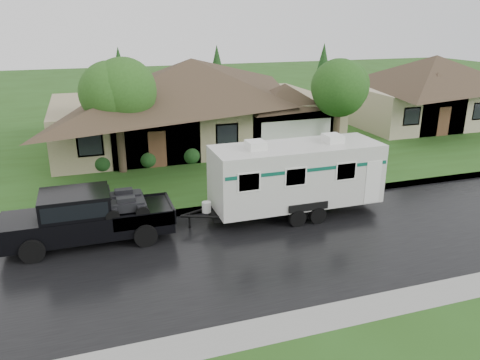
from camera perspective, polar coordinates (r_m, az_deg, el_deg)
name	(u,v)px	position (r m, az deg, el deg)	size (l,w,h in m)	color
ground	(224,230)	(19.32, -1.97, -6.15)	(140.00, 140.00, 0.00)	#264B17
road	(239,252)	(17.61, -0.09, -8.79)	(140.00, 8.00, 0.01)	black
curb	(210,209)	(21.27, -3.71, -3.50)	(140.00, 0.50, 0.15)	gray
lawn	(163,142)	(33.16, -9.42, 4.64)	(140.00, 26.00, 0.15)	#264B17
house_main	(197,92)	(31.77, -5.27, 10.67)	(19.44, 10.80, 6.90)	gray
house_neighbor	(438,82)	(41.58, 22.94, 10.90)	(15.12, 9.72, 6.45)	tan
tree_left_green	(116,91)	(25.85, -14.83, 10.40)	(3.86, 3.86, 6.40)	#382B1E
tree_right_green	(339,89)	(29.25, 11.99, 10.76)	(3.51, 3.51, 5.81)	#382B1E
shrub_row	(211,152)	(28.01, -3.50, 3.39)	(13.60, 1.00, 1.00)	#143814
pickup_truck	(85,215)	(18.84, -18.37, -4.12)	(6.29, 2.39, 2.10)	black
travel_trailer	(296,174)	(20.38, 6.87, 0.70)	(7.76, 2.73, 3.48)	silver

